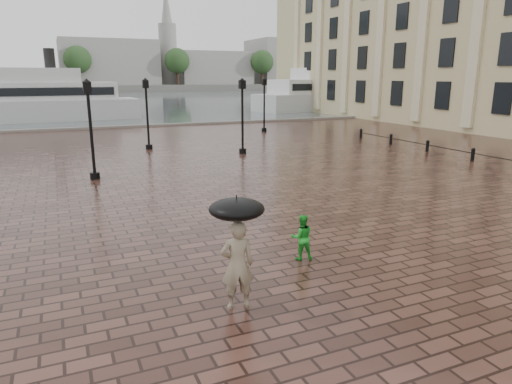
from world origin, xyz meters
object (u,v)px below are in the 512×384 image
(adult_pedestrian, at_px, (237,265))
(child_pedestrian, at_px, (302,237))
(ferry_near, at_px, (26,100))
(street_lamps, at_px, (155,114))
(ferry_far, at_px, (331,93))

(adult_pedestrian, relative_size, child_pedestrian, 1.55)
(child_pedestrian, distance_m, ferry_near, 45.52)
(street_lamps, height_order, adult_pedestrian, street_lamps)
(adult_pedestrian, bearing_deg, ferry_near, -72.73)
(ferry_far, bearing_deg, ferry_near, 173.41)
(street_lamps, distance_m, ferry_near, 26.29)
(ferry_far, bearing_deg, child_pedestrian, -134.03)
(child_pedestrian, bearing_deg, street_lamps, -75.02)
(adult_pedestrian, xyz_separation_m, ferry_far, (33.62, 49.38, 1.43))
(ferry_near, bearing_deg, street_lamps, -74.56)
(ferry_near, relative_size, ferry_far, 0.94)
(child_pedestrian, bearing_deg, ferry_far, -107.43)
(street_lamps, bearing_deg, child_pedestrian, -90.78)
(child_pedestrian, relative_size, ferry_near, 0.05)
(ferry_near, xyz_separation_m, ferry_far, (39.48, 2.93, 0.11))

